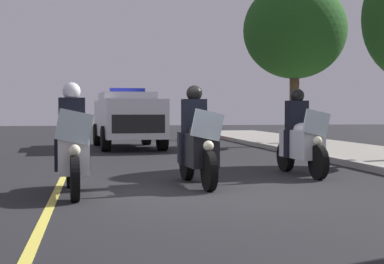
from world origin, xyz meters
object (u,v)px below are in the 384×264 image
Objects in this scene: police_suv at (128,117)px; cyclist_background at (200,121)px; police_motorcycle_lead_right at (197,144)px; police_motorcycle_trailing at (301,140)px; police_motorcycle_lead_left at (72,148)px; tree_far_back at (295,31)px.

cyclist_background is at bearing 143.71° from police_suv.
police_motorcycle_lead_right is 0.43× the size of police_suv.
cyclist_background is at bearing 177.71° from police_motorcycle_trailing.
police_motorcycle_lead_right is 9.93m from police_suv.
police_motorcycle_lead_left is 1.22× the size of cyclist_background.
police_suv is 6.86m from tree_far_back.
police_suv reaches higher than cyclist_background.
tree_far_back is (-10.19, 5.52, 3.50)m from police_motorcycle_lead_right.
police_motorcycle_lead_left and police_motorcycle_trailing have the same top height.
police_motorcycle_lead_left reaches higher than cyclist_background.
police_motorcycle_trailing is at bearing -19.52° from tree_far_back.
police_motorcycle_trailing is 0.43× the size of police_suv.
cyclist_background is (-14.57, 2.84, 0.14)m from police_motorcycle_lead_right.
police_motorcycle_lead_right is 12.10m from tree_far_back.
cyclist_background is (-15.24, 4.90, 0.14)m from police_motorcycle_lead_left.
police_motorcycle_trailing is at bearing 18.18° from police_suv.
police_motorcycle_lead_left is 2.17m from police_motorcycle_lead_right.
police_motorcycle_trailing is at bearing -2.29° from cyclist_background.
police_motorcycle_lead_left is at bearing -67.69° from police_motorcycle_trailing.
police_motorcycle_lead_right is 1.22× the size of cyclist_background.
police_motorcycle_trailing is 9.26m from police_suv.
police_motorcycle_lead_right is 1.00× the size of police_motorcycle_trailing.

